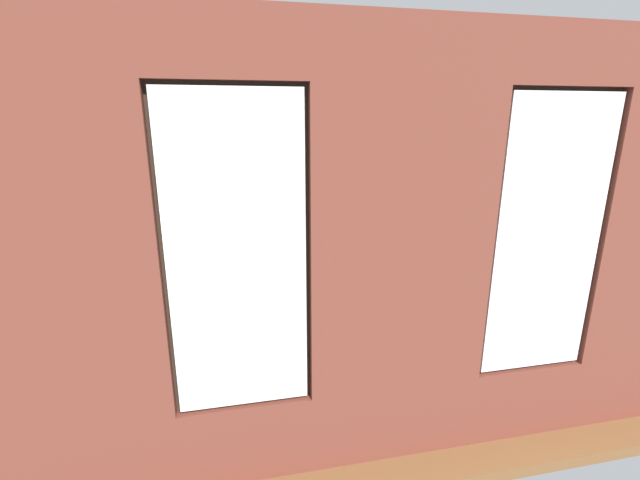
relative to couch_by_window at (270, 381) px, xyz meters
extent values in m
cube|color=brown|center=(-0.90, -2.23, -0.38)|extent=(6.64, 6.51, 0.10)
cube|color=brown|center=(-0.90, 0.65, 1.26)|extent=(1.32, 0.16, 3.17)
cube|color=brown|center=(1.41, 0.65, 1.26)|extent=(1.43, 0.16, 3.17)
cube|color=brown|center=(-2.03, 0.65, -0.02)|extent=(0.93, 0.16, 0.62)
cube|color=brown|center=(-2.03, 0.65, 2.64)|extent=(0.93, 0.16, 0.41)
cube|color=white|center=(-2.03, 0.69, 1.36)|extent=(0.87, 0.03, 2.09)
cube|color=#38281E|center=(-2.03, 0.63, 1.36)|extent=(0.93, 0.04, 2.15)
cube|color=brown|center=(0.23, 0.65, -0.02)|extent=(0.93, 0.16, 0.62)
cube|color=brown|center=(0.23, 0.65, 2.64)|extent=(0.93, 0.16, 0.41)
cube|color=white|center=(0.23, 0.69, 1.36)|extent=(0.87, 0.03, 2.09)
cube|color=#38281E|center=(0.23, 0.63, 1.36)|extent=(0.93, 0.04, 2.15)
cube|color=tan|center=(-0.90, 0.55, 0.26)|extent=(3.38, 0.24, 0.06)
cube|color=black|center=(-0.90, 0.56, 1.81)|extent=(0.45, 0.03, 0.63)
cube|color=teal|center=(-0.90, 0.55, 1.81)|extent=(0.39, 0.01, 0.57)
cube|color=white|center=(2.07, -2.03, 1.26)|extent=(0.10, 5.51, 3.17)
cube|color=black|center=(0.00, -0.05, -0.12)|extent=(2.03, 0.85, 0.42)
cube|color=black|center=(0.00, 0.28, 0.28)|extent=(2.03, 0.24, 0.38)
cube|color=black|center=(-0.91, -0.05, 0.19)|extent=(0.22, 0.85, 0.24)
cube|color=black|center=(0.91, -0.05, 0.19)|extent=(0.22, 0.85, 0.24)
cube|color=#232326|center=(-0.40, -0.09, 0.15)|extent=(0.73, 0.65, 0.12)
cube|color=#232326|center=(0.40, -0.09, 0.15)|extent=(0.73, 0.65, 0.12)
cube|color=black|center=(-3.17, -1.69, -0.12)|extent=(0.99, 1.85, 0.42)
cube|color=black|center=(-3.49, -1.71, 0.28)|extent=(0.38, 1.80, 0.38)
cube|color=black|center=(-3.11, -2.47, 0.19)|extent=(0.86, 0.29, 0.24)
cube|color=black|center=(-3.23, -0.90, 0.19)|extent=(0.86, 0.29, 0.24)
cube|color=#232326|center=(-3.10, -2.02, 0.15)|extent=(0.69, 0.67, 0.12)
cube|color=#232326|center=(-3.16, -1.35, 0.15)|extent=(0.69, 0.67, 0.12)
cube|color=#A87547|center=(-0.70, -2.09, 0.06)|extent=(1.57, 0.77, 0.04)
cube|color=#A87547|center=(-1.43, -2.42, -0.14)|extent=(0.07, 0.07, 0.37)
cube|color=#A87547|center=(0.02, -2.42, -0.14)|extent=(0.07, 0.07, 0.37)
cube|color=#A87547|center=(-1.43, -1.76, -0.14)|extent=(0.07, 0.07, 0.37)
cube|color=#A87547|center=(0.02, -1.76, -0.14)|extent=(0.07, 0.07, 0.37)
cylinder|color=#4C4C51|center=(-0.82, -1.97, 0.13)|extent=(0.09, 0.09, 0.11)
cylinder|color=#B7333D|center=(-1.14, -2.22, 0.13)|extent=(0.08, 0.08, 0.09)
cube|color=#59595B|center=(-0.70, -2.09, 0.09)|extent=(0.12, 0.17, 0.02)
cube|color=black|center=(1.77, -2.05, -0.03)|extent=(1.06, 0.42, 0.59)
cube|color=black|center=(1.77, -2.05, 0.29)|extent=(0.47, 0.20, 0.05)
cube|color=black|center=(1.77, -2.05, 0.35)|extent=(0.06, 0.04, 0.06)
cube|color=black|center=(1.77, -2.05, 0.69)|extent=(1.08, 0.04, 0.64)
cube|color=black|center=(1.77, -2.08, 0.69)|extent=(1.03, 0.01, 0.59)
cylinder|color=olive|center=(-0.13, -4.28, -0.19)|extent=(0.48, 0.48, 0.28)
ellipsoid|color=white|center=(-0.13, -4.28, 0.14)|extent=(1.07, 1.07, 0.43)
ellipsoid|color=navy|center=(-0.05, -4.28, 0.25)|extent=(0.44, 0.44, 0.18)
cylinder|color=#9E5638|center=(1.47, -4.43, -0.19)|extent=(0.28, 0.28, 0.28)
cylinder|color=brown|center=(1.47, -4.43, 0.00)|extent=(0.04, 0.04, 0.10)
ellipsoid|color=#337F38|center=(1.47, -4.43, 0.23)|extent=(0.46, 0.46, 0.36)
cylinder|color=#9E5638|center=(-2.82, -3.03, -0.24)|extent=(0.16, 0.16, 0.19)
cylinder|color=brown|center=(-2.82, -3.03, -0.09)|extent=(0.02, 0.02, 0.11)
ellipsoid|color=#286B2D|center=(-2.82, -3.03, 0.05)|extent=(0.25, 0.25, 0.18)
cylinder|color=#47423D|center=(-1.34, -3.05, -0.26)|extent=(0.14, 0.14, 0.14)
cylinder|color=brown|center=(-1.34, -3.05, -0.12)|extent=(0.02, 0.02, 0.13)
ellipsoid|color=#286B2D|center=(-1.34, -3.05, 0.04)|extent=(0.29, 0.29, 0.19)
cylinder|color=brown|center=(-3.37, 0.10, -0.13)|extent=(0.41, 0.41, 0.40)
cylinder|color=brown|center=(-3.37, 0.10, 0.13)|extent=(0.06, 0.06, 0.12)
ellipsoid|color=#337F38|center=(-3.37, 0.10, 0.41)|extent=(0.61, 0.61, 0.43)
cylinder|color=beige|center=(1.22, -1.07, -0.19)|extent=(0.27, 0.27, 0.28)
cylinder|color=brown|center=(1.22, -1.07, 0.03)|extent=(0.04, 0.04, 0.16)
ellipsoid|color=#337F38|center=(1.22, -1.07, 0.27)|extent=(0.51, 0.51, 0.33)
cylinder|color=beige|center=(-3.37, -4.48, -0.19)|extent=(0.25, 0.25, 0.27)
cylinder|color=brown|center=(-3.37, -4.48, 0.15)|extent=(0.05, 0.05, 0.42)
cone|color=#286B2D|center=(-3.15, -4.44, 0.58)|extent=(0.58, 0.26, 0.55)
cone|color=#286B2D|center=(-3.28, -4.27, 0.57)|extent=(0.37, 0.58, 0.55)
cone|color=#286B2D|center=(-3.54, -4.31, 0.56)|extent=(0.53, 0.52, 0.53)
cone|color=#286B2D|center=(-3.50, -4.60, 0.62)|extent=(0.45, 0.44, 0.62)
cone|color=#286B2D|center=(-3.28, -4.66, 0.60)|extent=(0.39, 0.53, 0.59)
camera|label=1|loc=(0.25, 3.30, 2.23)|focal=24.00mm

